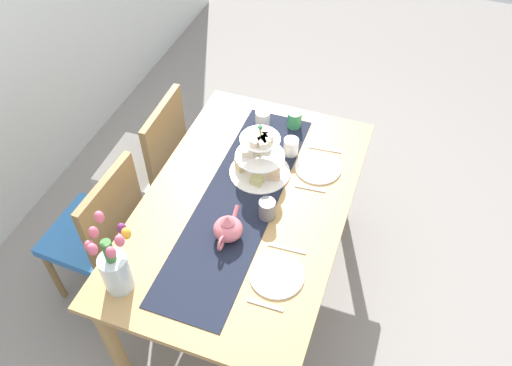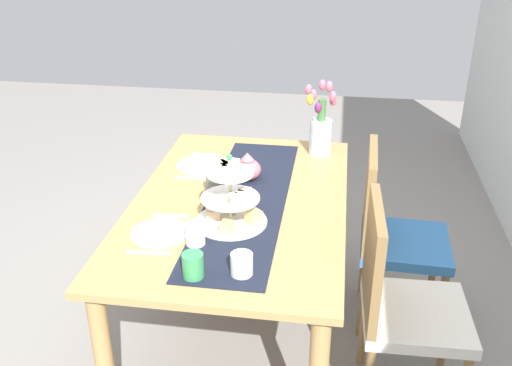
# 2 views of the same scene
# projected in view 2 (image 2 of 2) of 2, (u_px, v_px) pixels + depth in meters

# --- Properties ---
(ground_plane) EXTENTS (8.00, 8.00, 0.00)m
(ground_plane) POSITION_uv_depth(u_px,v_px,m) (241.00, 330.00, 2.87)
(ground_plane) COLOR gray
(dining_table) EXTENTS (1.51, 0.94, 0.74)m
(dining_table) POSITION_uv_depth(u_px,v_px,m) (240.00, 221.00, 2.59)
(dining_table) COLOR tan
(dining_table) RESTS_ON ground_plane
(chair_left) EXTENTS (0.44, 0.44, 0.91)m
(chair_left) POSITION_uv_depth(u_px,v_px,m) (391.00, 230.00, 2.76)
(chair_left) COLOR olive
(chair_left) RESTS_ON ground_plane
(chair_right) EXTENTS (0.43, 0.43, 0.91)m
(chair_right) POSITION_uv_depth(u_px,v_px,m) (399.00, 300.00, 2.28)
(chair_right) COLOR olive
(chair_right) RESTS_ON ground_plane
(table_runner) EXTENTS (1.31, 0.35, 0.00)m
(table_runner) POSITION_uv_depth(u_px,v_px,m) (247.00, 200.00, 2.54)
(table_runner) COLOR black
(table_runner) RESTS_ON dining_table
(tiered_cake_stand) EXTENTS (0.30, 0.30, 0.30)m
(tiered_cake_stand) POSITION_uv_depth(u_px,v_px,m) (231.00, 201.00, 2.32)
(tiered_cake_stand) COLOR beige
(tiered_cake_stand) RESTS_ON table_runner
(teapot) EXTENTS (0.24, 0.13, 0.14)m
(teapot) POSITION_uv_depth(u_px,v_px,m) (247.00, 168.00, 2.71)
(teapot) COLOR #D66B75
(teapot) RESTS_ON table_runner
(tulip_vase) EXTENTS (0.19, 0.16, 0.40)m
(tulip_vase) POSITION_uv_depth(u_px,v_px,m) (321.00, 128.00, 2.97)
(tulip_vase) COLOR silver
(tulip_vase) RESTS_ON dining_table
(cream_jug) EXTENTS (0.08, 0.08, 0.08)m
(cream_jug) POSITION_uv_depth(u_px,v_px,m) (242.00, 265.00, 2.02)
(cream_jug) COLOR white
(cream_jug) RESTS_ON dining_table
(dinner_plate_left) EXTENTS (0.23, 0.23, 0.01)m
(dinner_plate_left) POSITION_uv_depth(u_px,v_px,m) (200.00, 165.00, 2.88)
(dinner_plate_left) COLOR white
(dinner_plate_left) RESTS_ON dining_table
(fork_left) EXTENTS (0.02, 0.15, 0.01)m
(fork_left) POSITION_uv_depth(u_px,v_px,m) (206.00, 154.00, 3.01)
(fork_left) COLOR silver
(fork_left) RESTS_ON dining_table
(knife_left) EXTENTS (0.02, 0.17, 0.01)m
(knife_left) POSITION_uv_depth(u_px,v_px,m) (192.00, 178.00, 2.75)
(knife_left) COLOR silver
(knife_left) RESTS_ON dining_table
(dinner_plate_right) EXTENTS (0.23, 0.23, 0.01)m
(dinner_plate_right) POSITION_uv_depth(u_px,v_px,m) (160.00, 233.00, 2.29)
(dinner_plate_right) COLOR white
(dinner_plate_right) RESTS_ON dining_table
(fork_right) EXTENTS (0.03, 0.15, 0.01)m
(fork_right) POSITION_uv_depth(u_px,v_px,m) (170.00, 216.00, 2.42)
(fork_right) COLOR silver
(fork_right) RESTS_ON dining_table
(knife_right) EXTENTS (0.03, 0.17, 0.01)m
(knife_right) POSITION_uv_depth(u_px,v_px,m) (149.00, 253.00, 2.16)
(knife_right) COLOR silver
(knife_right) RESTS_ON dining_table
(mug_grey) EXTENTS (0.08, 0.08, 0.09)m
(mug_grey) POSITION_uv_depth(u_px,v_px,m) (214.00, 184.00, 2.58)
(mug_grey) COLOR slate
(mug_grey) RESTS_ON table_runner
(mug_white_text) EXTENTS (0.08, 0.08, 0.09)m
(mug_white_text) POSITION_uv_depth(u_px,v_px,m) (195.00, 234.00, 2.20)
(mug_white_text) COLOR white
(mug_white_text) RESTS_ON dining_table
(mug_orange) EXTENTS (0.08, 0.08, 0.09)m
(mug_orange) POSITION_uv_depth(u_px,v_px,m) (193.00, 266.00, 2.00)
(mug_orange) COLOR #389356
(mug_orange) RESTS_ON dining_table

